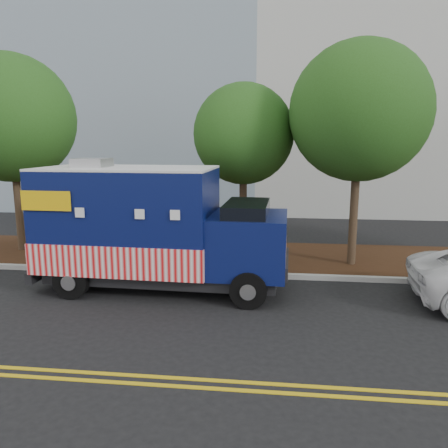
# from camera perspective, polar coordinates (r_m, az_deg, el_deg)

# --- Properties ---
(ground) EXTENTS (120.00, 120.00, 0.00)m
(ground) POSITION_cam_1_polar(r_m,az_deg,el_deg) (12.31, -8.08, -8.50)
(ground) COLOR black
(ground) RESTS_ON ground
(curb) EXTENTS (120.00, 0.18, 0.15)m
(curb) POSITION_cam_1_polar(r_m,az_deg,el_deg) (13.58, -6.60, -6.28)
(curb) COLOR #9E9E99
(curb) RESTS_ON ground
(mulch_strip) EXTENTS (120.00, 4.00, 0.15)m
(mulch_strip) POSITION_cam_1_polar(r_m,az_deg,el_deg) (15.55, -4.85, -4.04)
(mulch_strip) COLOR #311B0D
(mulch_strip) RESTS_ON ground
(centerline_near) EXTENTS (120.00, 0.10, 0.01)m
(centerline_near) POSITION_cam_1_polar(r_m,az_deg,el_deg) (8.45, -16.06, -18.22)
(centerline_near) COLOR gold
(centerline_near) RESTS_ON ground
(centerline_far) EXTENTS (120.00, 0.10, 0.01)m
(centerline_far) POSITION_cam_1_polar(r_m,az_deg,el_deg) (8.25, -16.76, -19.02)
(centerline_far) COLOR gold
(centerline_far) RESTS_ON ground
(tree_a) EXTENTS (4.40, 4.40, 7.02)m
(tree_a) POSITION_cam_1_polar(r_m,az_deg,el_deg) (17.19, -26.09, 12.26)
(tree_a) COLOR #38281C
(tree_a) RESTS_ON ground
(tree_b) EXTENTS (3.40, 3.40, 5.98)m
(tree_b) POSITION_cam_1_polar(r_m,az_deg,el_deg) (15.06, 2.58, 11.61)
(tree_b) COLOR #38281C
(tree_b) RESTS_ON ground
(tree_c) EXTENTS (4.24, 4.24, 7.04)m
(tree_c) POSITION_cam_1_polar(r_m,az_deg,el_deg) (14.23, 17.27, 13.81)
(tree_c) COLOR #38281C
(tree_c) RESTS_ON ground
(sign_post) EXTENTS (0.06, 0.06, 2.40)m
(sign_post) POSITION_cam_1_polar(r_m,az_deg,el_deg) (14.12, -12.08, -1.07)
(sign_post) COLOR #473828
(sign_post) RESTS_ON ground
(food_truck) EXTENTS (6.90, 2.81, 3.59)m
(food_truck) POSITION_cam_1_polar(r_m,az_deg,el_deg) (12.12, -9.57, -0.89)
(food_truck) COLOR black
(food_truck) RESTS_ON ground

